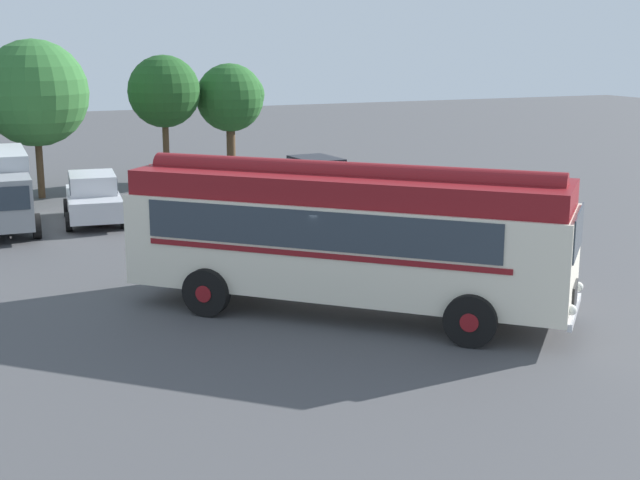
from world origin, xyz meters
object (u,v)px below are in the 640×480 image
Objects in this scene: vintage_bus at (347,232)px; traffic_cone at (558,294)px; car_far_right at (317,179)px; car_mid_right at (254,187)px; car_mid_left at (174,190)px; car_near_left at (93,198)px.

vintage_bus is 5.29m from traffic_cone.
vintage_bus is 14.55m from car_far_right.
vintage_bus is 2.05× the size of car_mid_right.
traffic_cone is at bearing -16.77° from vintage_bus.
car_mid_left is 2.90m from car_mid_right.
car_mid_right is (2.23, 12.67, -1.05)m from vintage_bus.
car_mid_left is at bearing 110.51° from traffic_cone.
car_mid_right is at bearing -162.60° from car_far_right.
car_far_right is at bearing 4.65° from car_mid_left.
car_near_left is 1.01× the size of car_far_right.
car_far_right is 7.84× the size of traffic_cone.
car_mid_left is at bearing 92.74° from vintage_bus.
car_mid_left and car_far_right have the same top height.
car_mid_left reaches higher than traffic_cone.
car_far_right is at bearing 17.40° from car_mid_right.
traffic_cone is at bearing -59.59° from car_near_left.
car_mid_right is 3.04m from car_far_right.
car_far_right is at bearing 69.29° from vintage_bus.
car_far_right is at bearing 5.26° from car_near_left.
car_near_left is at bearing 105.45° from vintage_bus.
car_near_left and car_mid_right have the same top height.
car_mid_right is 1.02× the size of car_far_right.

